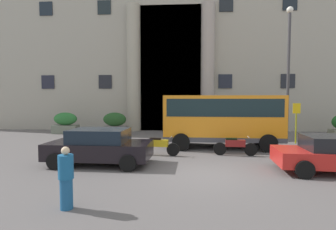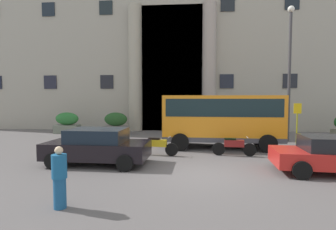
{
  "view_description": "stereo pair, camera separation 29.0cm",
  "coord_description": "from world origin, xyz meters",
  "px_view_note": "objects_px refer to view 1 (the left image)",
  "views": [
    {
      "loc": [
        -0.68,
        -9.28,
        2.67
      ],
      "look_at": [
        -1.77,
        6.99,
        1.67
      ],
      "focal_mm": 28.86,
      "sensor_mm": 36.0,
      "label": 1
    },
    {
      "loc": [
        -0.39,
        -9.26,
        2.67
      ],
      "look_at": [
        -1.77,
        6.99,
        1.67
      ],
      "focal_mm": 28.86,
      "sensor_mm": 36.0,
      "label": 2
    }
  ],
  "objects_px": {
    "white_taxi_kerbside": "(100,146)",
    "lamppost_plaza_centre": "(288,64)",
    "orange_minibus": "(222,117)",
    "hedge_planter_east": "(115,124)",
    "hedge_planter_far_east": "(246,126)",
    "pedestrian_woman_dark_dress": "(66,178)",
    "motorcycle_near_kerb": "(158,146)",
    "scooter_by_planter": "(234,146)",
    "motorcycle_far_end": "(331,147)",
    "bus_stop_sign": "(296,119)",
    "hedge_planter_west": "(65,123)"
  },
  "relations": [
    {
      "from": "bus_stop_sign",
      "to": "motorcycle_near_kerb",
      "type": "distance_m",
      "value": 8.75
    },
    {
      "from": "bus_stop_sign",
      "to": "lamppost_plaza_centre",
      "type": "relative_size",
      "value": 0.29
    },
    {
      "from": "hedge_planter_west",
      "to": "pedestrian_woman_dark_dress",
      "type": "xyz_separation_m",
      "value": [
        6.31,
        -13.72,
        -0.02
      ]
    },
    {
      "from": "pedestrian_woman_dark_dress",
      "to": "scooter_by_planter",
      "type": "bearing_deg",
      "value": -139.88
    },
    {
      "from": "hedge_planter_west",
      "to": "motorcycle_near_kerb",
      "type": "xyz_separation_m",
      "value": [
        7.88,
        -7.43,
        -0.32
      ]
    },
    {
      "from": "motorcycle_near_kerb",
      "to": "motorcycle_far_end",
      "type": "bearing_deg",
      "value": 9.51
    },
    {
      "from": "hedge_planter_east",
      "to": "white_taxi_kerbside",
      "type": "height_order",
      "value": "hedge_planter_east"
    },
    {
      "from": "hedge_planter_west",
      "to": "hedge_planter_far_east",
      "type": "distance_m",
      "value": 13.44
    },
    {
      "from": "hedge_planter_east",
      "to": "white_taxi_kerbside",
      "type": "xyz_separation_m",
      "value": [
        1.84,
        -9.18,
        -0.05
      ]
    },
    {
      "from": "hedge_planter_west",
      "to": "scooter_by_planter",
      "type": "distance_m",
      "value": 13.53
    },
    {
      "from": "pedestrian_woman_dark_dress",
      "to": "white_taxi_kerbside",
      "type": "bearing_deg",
      "value": -93.74
    },
    {
      "from": "hedge_planter_west",
      "to": "orange_minibus",
      "type": "bearing_deg",
      "value": -24.78
    },
    {
      "from": "orange_minibus",
      "to": "hedge_planter_far_east",
      "type": "bearing_deg",
      "value": 64.83
    },
    {
      "from": "orange_minibus",
      "to": "hedge_planter_east",
      "type": "height_order",
      "value": "orange_minibus"
    },
    {
      "from": "orange_minibus",
      "to": "pedestrian_woman_dark_dress",
      "type": "bearing_deg",
      "value": -118.02
    },
    {
      "from": "orange_minibus",
      "to": "lamppost_plaza_centre",
      "type": "xyz_separation_m",
      "value": [
        4.4,
        2.61,
        3.11
      ]
    },
    {
      "from": "motorcycle_far_end",
      "to": "lamppost_plaza_centre",
      "type": "bearing_deg",
      "value": 77.22
    },
    {
      "from": "pedestrian_woman_dark_dress",
      "to": "hedge_planter_east",
      "type": "bearing_deg",
      "value": -91.33
    },
    {
      "from": "bus_stop_sign",
      "to": "hedge_planter_east",
      "type": "height_order",
      "value": "bus_stop_sign"
    },
    {
      "from": "orange_minibus",
      "to": "lamppost_plaza_centre",
      "type": "height_order",
      "value": "lamppost_plaza_centre"
    },
    {
      "from": "hedge_planter_far_east",
      "to": "white_taxi_kerbside",
      "type": "xyz_separation_m",
      "value": [
        -7.73,
        -8.82,
        0.03
      ]
    },
    {
      "from": "hedge_planter_west",
      "to": "pedestrian_woman_dark_dress",
      "type": "distance_m",
      "value": 15.1
    },
    {
      "from": "hedge_planter_far_east",
      "to": "motorcycle_far_end",
      "type": "height_order",
      "value": "hedge_planter_far_east"
    },
    {
      "from": "hedge_planter_east",
      "to": "pedestrian_woman_dark_dress",
      "type": "height_order",
      "value": "hedge_planter_east"
    },
    {
      "from": "hedge_planter_far_east",
      "to": "motorcycle_near_kerb",
      "type": "bearing_deg",
      "value": -128.71
    },
    {
      "from": "orange_minibus",
      "to": "hedge_planter_west",
      "type": "xyz_separation_m",
      "value": [
        -11.13,
        5.14,
        -0.91
      ]
    },
    {
      "from": "lamppost_plaza_centre",
      "to": "hedge_planter_east",
      "type": "bearing_deg",
      "value": 168.5
    },
    {
      "from": "white_taxi_kerbside",
      "to": "scooter_by_planter",
      "type": "xyz_separation_m",
      "value": [
        5.73,
        2.1,
        -0.28
      ]
    },
    {
      "from": "hedge_planter_east",
      "to": "bus_stop_sign",
      "type": "bearing_deg",
      "value": -16.2
    },
    {
      "from": "hedge_planter_west",
      "to": "hedge_planter_far_east",
      "type": "relative_size",
      "value": 0.92
    },
    {
      "from": "bus_stop_sign",
      "to": "motorcycle_near_kerb",
      "type": "relative_size",
      "value": 1.23
    },
    {
      "from": "hedge_planter_east",
      "to": "motorcycle_near_kerb",
      "type": "relative_size",
      "value": 0.93
    },
    {
      "from": "white_taxi_kerbside",
      "to": "motorcycle_near_kerb",
      "type": "height_order",
      "value": "white_taxi_kerbside"
    },
    {
      "from": "hedge_planter_far_east",
      "to": "motorcycle_near_kerb",
      "type": "distance_m",
      "value": 8.88
    },
    {
      "from": "motorcycle_near_kerb",
      "to": "scooter_by_planter",
      "type": "bearing_deg",
      "value": 11.4
    },
    {
      "from": "motorcycle_near_kerb",
      "to": "hedge_planter_far_east",
      "type": "bearing_deg",
      "value": 59.4
    },
    {
      "from": "white_taxi_kerbside",
      "to": "scooter_by_planter",
      "type": "distance_m",
      "value": 6.11
    },
    {
      "from": "white_taxi_kerbside",
      "to": "motorcycle_far_end",
      "type": "bearing_deg",
      "value": 13.6
    },
    {
      "from": "hedge_planter_east",
      "to": "motorcycle_near_kerb",
      "type": "bearing_deg",
      "value": -61.1
    },
    {
      "from": "lamppost_plaza_centre",
      "to": "motorcycle_far_end",
      "type": "bearing_deg",
      "value": -86.76
    },
    {
      "from": "motorcycle_far_end",
      "to": "motorcycle_near_kerb",
      "type": "bearing_deg",
      "value": 165.38
    },
    {
      "from": "motorcycle_near_kerb",
      "to": "bus_stop_sign",
      "type": "bearing_deg",
      "value": 34.41
    },
    {
      "from": "pedestrian_woman_dark_dress",
      "to": "orange_minibus",
      "type": "bearing_deg",
      "value": -130.86
    },
    {
      "from": "orange_minibus",
      "to": "scooter_by_planter",
      "type": "distance_m",
      "value": 2.44
    },
    {
      "from": "hedge_planter_far_east",
      "to": "hedge_planter_east",
      "type": "relative_size",
      "value": 1.12
    },
    {
      "from": "bus_stop_sign",
      "to": "hedge_planter_east",
      "type": "bearing_deg",
      "value": 163.8
    },
    {
      "from": "scooter_by_planter",
      "to": "pedestrian_woman_dark_dress",
      "type": "relative_size",
      "value": 1.32
    },
    {
      "from": "motorcycle_near_kerb",
      "to": "pedestrian_woman_dark_dress",
      "type": "bearing_deg",
      "value": -95.95
    },
    {
      "from": "white_taxi_kerbside",
      "to": "scooter_by_planter",
      "type": "bearing_deg",
      "value": 22.02
    },
    {
      "from": "white_taxi_kerbside",
      "to": "lamppost_plaza_centre",
      "type": "bearing_deg",
      "value": 36.61
    }
  ]
}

